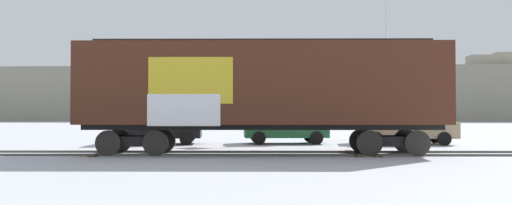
% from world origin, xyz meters
% --- Properties ---
extents(ground_plane, '(260.00, 260.00, 0.00)m').
position_xyz_m(ground_plane, '(0.00, 0.00, 0.00)').
color(ground_plane, '#B2B5BC').
extents(track, '(60.02, 4.27, 0.08)m').
position_xyz_m(track, '(-2.34, -0.05, 0.04)').
color(track, '#4C4742').
rests_on(track, ground_plane).
extents(freight_car, '(13.34, 3.27, 4.29)m').
position_xyz_m(freight_car, '(-0.95, -0.00, 2.50)').
color(freight_car, '#472316').
rests_on(freight_car, ground_plane).
extents(flagpole, '(1.11, 0.68, 10.10)m').
position_xyz_m(flagpole, '(6.18, 12.08, 6.06)').
color(flagpole, silver).
rests_on(flagpole, ground_plane).
extents(hillside, '(141.71, 30.43, 14.33)m').
position_xyz_m(hillside, '(0.07, 78.59, 4.82)').
color(hillside, gray).
rests_on(hillside, ground_plane).
extents(parked_car_black, '(4.31, 2.40, 1.60)m').
position_xyz_m(parked_car_black, '(-6.29, 5.51, 0.83)').
color(parked_car_black, black).
rests_on(parked_car_black, ground_plane).
extents(parked_car_green, '(4.27, 2.34, 1.59)m').
position_xyz_m(parked_car_green, '(-0.07, 6.19, 0.79)').
color(parked_car_green, '#1E5933').
rests_on(parked_car_green, ground_plane).
extents(parked_car_tan, '(4.73, 2.28, 1.66)m').
position_xyz_m(parked_car_tan, '(5.88, 6.09, 0.86)').
color(parked_car_tan, '#9E8966').
rests_on(parked_car_tan, ground_plane).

